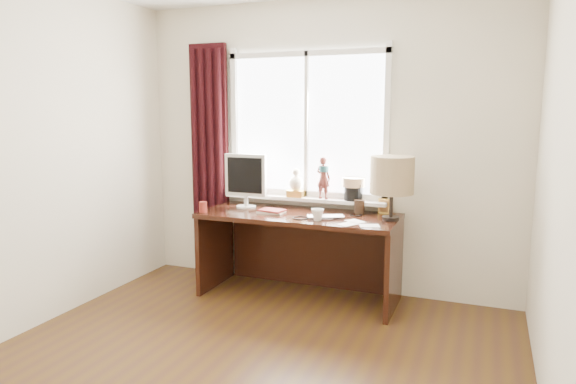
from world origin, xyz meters
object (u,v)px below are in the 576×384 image
at_px(red_cup, 203,207).
at_px(monitor, 246,177).
at_px(mug, 318,214).
at_px(table_lamp, 392,176).
at_px(desk, 302,239).
at_px(laptop, 326,217).

relative_size(red_cup, monitor, 0.19).
distance_m(mug, table_lamp, 0.67).
relative_size(mug, desk, 0.06).
bearing_deg(red_cup, laptop, 8.12).
distance_m(mug, monitor, 0.86).
relative_size(laptop, desk, 0.18).
bearing_deg(table_lamp, laptop, -166.78).
xyz_separation_m(mug, desk, (-0.24, 0.30, -0.30)).
height_order(monitor, table_lamp, table_lamp).
distance_m(desk, monitor, 0.76).
height_order(laptop, table_lamp, table_lamp).
distance_m(laptop, monitor, 0.88).
height_order(laptop, red_cup, red_cup).
bearing_deg(laptop, red_cup, 164.51).
xyz_separation_m(mug, monitor, (-0.78, 0.28, 0.23)).
distance_m(red_cup, monitor, 0.48).
bearing_deg(laptop, table_lamp, -10.39).
height_order(desk, monitor, monitor).
bearing_deg(desk, red_cup, -156.82).
distance_m(mug, desk, 0.48).
xyz_separation_m(monitor, table_lamp, (1.33, -0.06, 0.09)).
bearing_deg(table_lamp, red_cup, -170.21).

